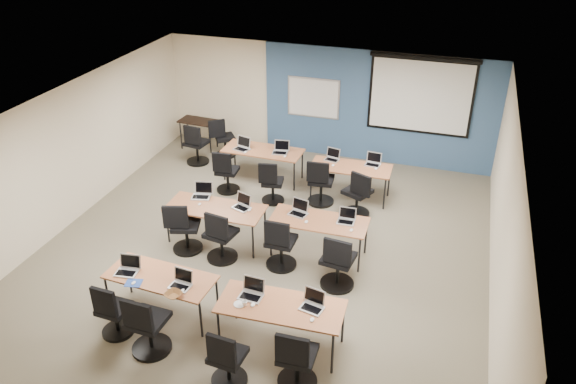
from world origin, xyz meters
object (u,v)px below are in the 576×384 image
(laptop_2, at_px, (252,292))
(task_chair_11, at_px, (358,197))
(task_chair_2, at_px, (227,362))
(laptop_11, at_px, (373,162))
(training_table_mid_left, at_px, (215,210))
(task_chair_7, at_px, (338,266))
(laptop_0, at_px, (128,268))
(task_chair_5, at_px, (220,240))
(task_chair_6, at_px, (280,247))
(training_table_mid_right, at_px, (319,222))
(laptop_3, at_px, (313,304))
(task_chair_1, at_px, (147,329))
(laptop_1, at_px, (181,282))
(task_chair_3, at_px, (296,363))
(laptop_6, at_px, (299,210))
(spare_chair_b, at_px, (196,147))
(training_table_front_left, at_px, (161,279))
(projector_screen, at_px, (421,91))
(utility_table, at_px, (198,124))
(laptop_9, at_px, (281,150))
(whiteboard, at_px, (313,98))
(task_chair_4, at_px, (184,231))
(spare_chair_a, at_px, (223,141))
(laptop_10, at_px, (332,157))
(task_chair_9, at_px, (271,186))
(training_table_back_right, at_px, (351,169))
(task_chair_10, at_px, (320,186))
(task_chair_0, at_px, (113,314))
(laptop_4, at_px, (202,193))
(training_table_back_left, at_px, (263,152))
(training_table_front_right, at_px, (281,308))
(laptop_8, at_px, (242,146))
(laptop_5, at_px, (242,204))
(task_chair_8, at_px, (226,175))

(laptop_2, bearing_deg, task_chair_11, 81.21)
(task_chair_2, xyz_separation_m, laptop_11, (0.87, 5.84, 0.39))
(training_table_mid_left, relative_size, task_chair_7, 1.74)
(laptop_0, bearing_deg, laptop_11, 51.23)
(task_chair_5, xyz_separation_m, task_chair_6, (1.08, 0.12, -0.01))
(task_chair_6, bearing_deg, training_table_mid_right, 47.70)
(training_table_mid_right, relative_size, laptop_0, 5.19)
(laptop_3, bearing_deg, task_chair_1, -147.04)
(laptop_11, bearing_deg, laptop_1, -106.52)
(task_chair_2, xyz_separation_m, task_chair_3, (0.89, 0.26, 0.02))
(laptop_6, distance_m, spare_chair_b, 4.30)
(training_table_front_left, height_order, spare_chair_b, spare_chair_b)
(projector_screen, xyz_separation_m, utility_table, (-5.33, -0.57, -1.23))
(task_chair_3, height_order, laptop_9, task_chair_3)
(laptop_1, bearing_deg, training_table_mid_left, 107.09)
(whiteboard, bearing_deg, task_chair_4, -102.48)
(spare_chair_a, bearing_deg, laptop_11, -49.37)
(laptop_9, height_order, laptop_10, laptop_9)
(task_chair_9, relative_size, laptop_11, 3.03)
(training_table_back_right, relative_size, laptop_1, 5.49)
(projector_screen, bearing_deg, laptop_2, -103.91)
(projector_screen, relative_size, task_chair_10, 2.31)
(training_table_back_right, relative_size, task_chair_6, 1.66)
(utility_table, bearing_deg, task_chair_0, -71.40)
(whiteboard, relative_size, spare_chair_b, 1.25)
(task_chair_0, bearing_deg, spare_chair_a, 101.50)
(laptop_0, bearing_deg, task_chair_10, 56.89)
(training_table_back_right, xyz_separation_m, task_chair_10, (-0.54, -0.48, -0.25))
(laptop_4, xyz_separation_m, task_chair_7, (2.90, -0.98, -0.36))
(task_chair_2, distance_m, laptop_3, 1.43)
(training_table_mid_right, bearing_deg, task_chair_5, -157.46)
(training_table_back_left, relative_size, task_chair_5, 1.72)
(task_chair_1, bearing_deg, task_chair_6, 67.91)
(training_table_back_right, bearing_deg, training_table_mid_left, -131.50)
(laptop_3, relative_size, laptop_9, 0.95)
(task_chair_3, relative_size, laptop_4, 2.93)
(training_table_front_right, height_order, laptop_8, laptop_8)
(training_table_mid_left, distance_m, training_table_back_right, 3.17)
(laptop_0, relative_size, laptop_5, 1.04)
(whiteboard, height_order, task_chair_10, whiteboard)
(projector_screen, relative_size, task_chair_6, 2.34)
(task_chair_4, bearing_deg, training_table_mid_left, 32.07)
(laptop_1, distance_m, spare_chair_a, 6.05)
(training_table_front_left, relative_size, task_chair_0, 1.76)
(laptop_10, distance_m, utility_table, 3.91)
(laptop_0, height_order, laptop_10, laptop_0)
(laptop_8, bearing_deg, projector_screen, 41.48)
(laptop_6, bearing_deg, task_chair_8, 157.52)
(laptop_2, height_order, laptop_11, laptop_2)
(training_table_mid_right, distance_m, laptop_5, 1.47)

